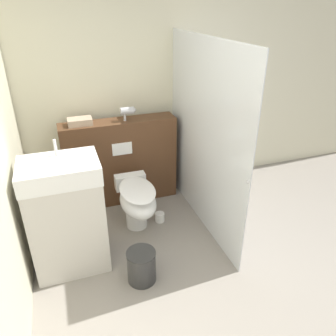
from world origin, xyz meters
name	(u,v)px	position (x,y,z in m)	size (l,w,h in m)	color
ground_plane	(208,312)	(0.00, 0.00, 0.00)	(12.00, 12.00, 0.00)	gray
wall_back	(135,91)	(0.00, 2.10, 1.25)	(8.00, 0.06, 2.50)	beige
partition_panel	(121,162)	(-0.27, 1.85, 0.50)	(1.28, 0.27, 1.00)	#51331E
shower_glass	(203,138)	(0.45, 1.19, 0.95)	(0.04, 1.77, 1.91)	silver
toilet	(137,201)	(-0.25, 1.21, 0.34)	(0.35, 0.67, 0.52)	white
sink_vanity	(67,216)	(-0.94, 0.91, 0.53)	(0.63, 0.46, 1.19)	beige
hair_drier	(128,111)	(-0.16, 1.83, 1.11)	(0.18, 0.08, 0.15)	#B7B7BC
folded_towel	(80,122)	(-0.67, 1.85, 1.04)	(0.25, 0.17, 0.07)	tan
spare_toilet_roll	(160,217)	(0.01, 1.26, 0.05)	(0.10, 0.10, 0.10)	white
waste_bin	(142,266)	(-0.40, 0.50, 0.15)	(0.25, 0.25, 0.30)	#2D2D2D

